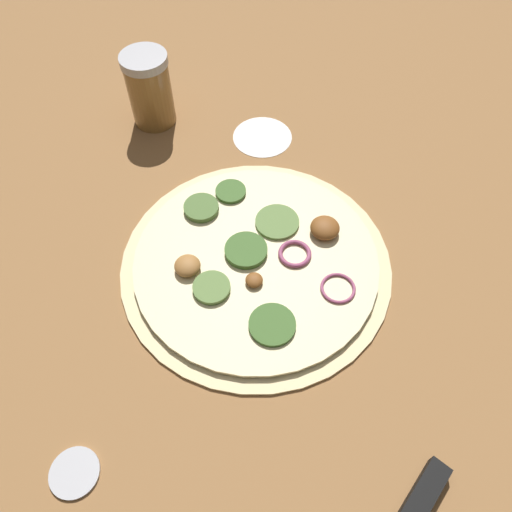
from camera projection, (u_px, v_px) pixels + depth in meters
name	position (u px, v px, depth m)	size (l,w,h in m)	color
ground_plane	(256.00, 264.00, 0.60)	(3.00, 3.00, 0.00)	olive
pizza	(256.00, 260.00, 0.59)	(0.32, 0.32, 0.03)	beige
spice_jar	(150.00, 89.00, 0.70)	(0.06, 0.06, 0.11)	olive
loose_cap	(74.00, 472.00, 0.46)	(0.05, 0.05, 0.01)	#B2B2B7
flour_patch	(262.00, 137.00, 0.72)	(0.09, 0.09, 0.00)	white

